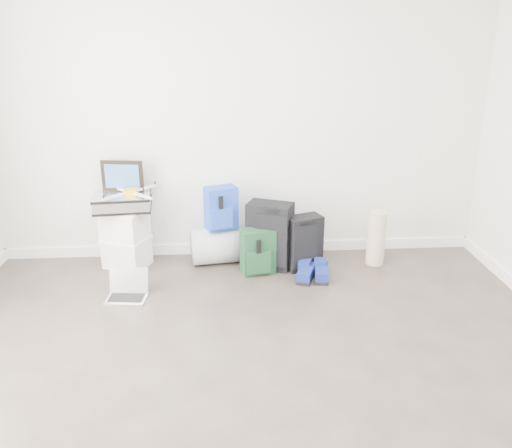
{
  "coord_description": "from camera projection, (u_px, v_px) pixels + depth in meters",
  "views": [
    {
      "loc": [
        -0.19,
        -2.37,
        2.09
      ],
      "look_at": [
        0.1,
        1.9,
        0.51
      ],
      "focal_mm": 38.0,
      "sensor_mm": 36.0,
      "label": 1
    }
  ],
  "objects": [
    {
      "name": "ground",
      "position": [
        261.0,
        431.0,
        2.96
      ],
      "size": [
        5.0,
        5.0,
        0.0
      ],
      "primitive_type": "plane",
      "color": "#352C26",
      "rests_on": "ground"
    },
    {
      "name": "room_envelope",
      "position": [
        262.0,
        114.0,
        2.38
      ],
      "size": [
        4.52,
        5.02,
        2.71
      ],
      "color": "silver",
      "rests_on": "ground"
    },
    {
      "name": "boxes_stack",
      "position": [
        126.0,
        238.0,
        4.9
      ],
      "size": [
        0.48,
        0.44,
        0.55
      ],
      "rotation": [
        0.0,
        0.0,
        -0.43
      ],
      "color": "white",
      "rests_on": "ground"
    },
    {
      "name": "briefcase",
      "position": [
        122.0,
        202.0,
        4.79
      ],
      "size": [
        0.51,
        0.39,
        0.14
      ],
      "primitive_type": "cube",
      "rotation": [
        0.0,
        0.0,
        0.08
      ],
      "color": "#B2B2B7",
      "rests_on": "boxes_stack"
    },
    {
      "name": "painting",
      "position": [
        122.0,
        176.0,
        4.8
      ],
      "size": [
        0.37,
        0.08,
        0.28
      ],
      "rotation": [
        0.0,
        0.0,
        -0.14
      ],
      "color": "black",
      "rests_on": "briefcase"
    },
    {
      "name": "drone",
      "position": [
        130.0,
        192.0,
        4.74
      ],
      "size": [
        0.43,
        0.43,
        0.05
      ],
      "rotation": [
        0.0,
        0.0,
        0.02
      ],
      "color": "gold",
      "rests_on": "briefcase"
    },
    {
      "name": "duffel_bag",
      "position": [
        222.0,
        245.0,
        5.02
      ],
      "size": [
        0.6,
        0.42,
        0.34
      ],
      "primitive_type": "cylinder",
      "rotation": [
        0.0,
        1.57,
        0.14
      ],
      "color": "gray",
      "rests_on": "ground"
    },
    {
      "name": "blue_backpack",
      "position": [
        221.0,
        209.0,
        4.87
      ],
      "size": [
        0.32,
        0.28,
        0.39
      ],
      "rotation": [
        0.0,
        0.0,
        0.34
      ],
      "color": "#1B31B3",
      "rests_on": "duffel_bag"
    },
    {
      "name": "large_suitcase",
      "position": [
        270.0,
        236.0,
        4.87
      ],
      "size": [
        0.45,
        0.38,
        0.61
      ],
      "rotation": [
        0.0,
        0.0,
        -0.4
      ],
      "color": "black",
      "rests_on": "ground"
    },
    {
      "name": "green_backpack",
      "position": [
        258.0,
        252.0,
        4.79
      ],
      "size": [
        0.32,
        0.26,
        0.41
      ],
      "rotation": [
        0.0,
        0.0,
        0.22
      ],
      "color": "#14371C",
      "rests_on": "ground"
    },
    {
      "name": "carry_on",
      "position": [
        304.0,
        243.0,
        4.86
      ],
      "size": [
        0.36,
        0.3,
        0.5
      ],
      "rotation": [
        0.0,
        0.0,
        0.36
      ],
      "color": "black",
      "rests_on": "ground"
    },
    {
      "name": "shoes",
      "position": [
        314.0,
        273.0,
        4.73
      ],
      "size": [
        0.33,
        0.33,
        0.1
      ],
      "rotation": [
        0.0,
        0.0,
        -0.28
      ],
      "color": "black",
      "rests_on": "ground"
    },
    {
      "name": "rolled_rug",
      "position": [
        376.0,
        238.0,
        4.96
      ],
      "size": [
        0.17,
        0.17,
        0.5
      ],
      "primitive_type": "cylinder",
      "color": "tan",
      "rests_on": "ground"
    },
    {
      "name": "laptop",
      "position": [
        128.0,
        291.0,
        4.4
      ],
      "size": [
        0.34,
        0.26,
        0.23
      ],
      "rotation": [
        0.0,
        0.0,
        -0.11
      ],
      "color": "silver",
      "rests_on": "ground"
    }
  ]
}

